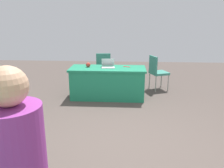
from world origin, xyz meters
name	(u,v)px	position (x,y,z in m)	size (l,w,h in m)	color
ground_plane	(120,142)	(0.00, 0.00, 0.00)	(14.40, 14.40, 0.00)	#4C423D
table_foreground	(108,83)	(0.38, -2.19, 0.38)	(1.86, 0.77, 0.76)	#1E7A56
chair_near_front	(157,71)	(-0.92, -2.92, 0.55)	(0.57, 0.57, 0.95)	#9E9993
chair_by_pillar	(103,66)	(0.61, -3.40, 0.55)	(0.49, 0.49, 0.95)	#9E9993
laptop_silver	(108,66)	(0.38, -2.22, 0.80)	(0.35, 0.32, 0.21)	silver
yarn_ball	(88,65)	(0.87, -2.24, 0.82)	(0.11, 0.11, 0.11)	#B2382D
scissors_red	(127,67)	(-0.09, -2.32, 0.77)	(0.18, 0.04, 0.01)	red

